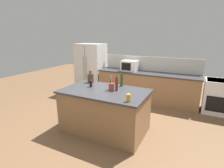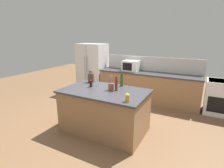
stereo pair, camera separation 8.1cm
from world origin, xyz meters
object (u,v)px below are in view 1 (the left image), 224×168
honey_jar (128,98)px  utensil_crock (111,86)px  soy_sauce_bottle (91,84)px  microwave (130,66)px  vinegar_bottle (117,84)px  refrigerator (91,68)px  knife_block (91,78)px  olive_oil_bottle (122,80)px  range_oven (219,97)px

honey_jar → utensil_crock: bearing=141.2°
honey_jar → soy_sauce_bottle: (-1.09, 0.46, 0.01)m
microwave → vinegar_bottle: size_ratio=1.67×
refrigerator → microwave: (1.54, -0.05, 0.22)m
soy_sauce_bottle → utensil_crock: bearing=0.3°
knife_block → olive_oil_bottle: (0.81, 0.04, 0.02)m
refrigerator → soy_sauce_bottle: size_ratio=11.21×
utensil_crock → honey_jar: bearing=-38.8°
refrigerator → utensil_crock: size_ratio=5.55×
utensil_crock → soy_sauce_bottle: utensil_crock is taller
knife_block → honey_jar: (1.31, -0.79, -0.05)m
utensil_crock → knife_block: bearing=156.0°
utensil_crock → vinegar_bottle: size_ratio=1.06×
microwave → soy_sauce_bottle: size_ratio=3.17×
refrigerator → knife_block: 2.22m
olive_oil_bottle → soy_sauce_bottle: bearing=-147.5°
microwave → knife_block: bearing=-100.2°
olive_oil_bottle → honey_jar: 0.97m
range_oven → vinegar_bottle: bearing=-134.7°
honey_jar → range_oven: bearing=57.9°
microwave → soy_sauce_bottle: bearing=-92.8°
soy_sauce_bottle → knife_block: bearing=123.8°
honey_jar → soy_sauce_bottle: size_ratio=0.91×
range_oven → microwave: bearing=180.0°
range_oven → microwave: size_ratio=1.83×
olive_oil_bottle → soy_sauce_bottle: (-0.59, -0.38, -0.06)m
microwave → soy_sauce_bottle: (-0.10, -2.12, -0.09)m
knife_block → vinegar_bottle: 0.90m
honey_jar → vinegar_bottle: bearing=133.8°
knife_block → utensil_crock: 0.81m
utensil_crock → soy_sauce_bottle: 0.52m
knife_block → soy_sauce_bottle: bearing=-71.0°
vinegar_bottle → soy_sauce_bottle: (-0.63, -0.02, -0.07)m
refrigerator → olive_oil_bottle: 2.72m
utensil_crock → olive_oil_bottle: (0.07, 0.37, 0.05)m
range_oven → utensil_crock: size_ratio=2.87×
microwave → olive_oil_bottle: bearing=-74.4°
range_oven → olive_oil_bottle: size_ratio=3.19×
refrigerator → utensil_crock: refrigerator is taller
utensil_crock → olive_oil_bottle: 0.38m
utensil_crock → soy_sauce_bottle: bearing=-179.7°
range_oven → honey_jar: size_ratio=6.38×
microwave → honey_jar: size_ratio=3.49×
utensil_crock → honey_jar: size_ratio=2.22×
range_oven → knife_block: bearing=-148.5°
microwave → refrigerator: bearing=178.1°
soy_sauce_bottle → olive_oil_bottle: bearing=32.5°
olive_oil_bottle → range_oven: bearing=39.6°
vinegar_bottle → honey_jar: size_ratio=2.09×
vinegar_bottle → utensil_crock: bearing=-170.1°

